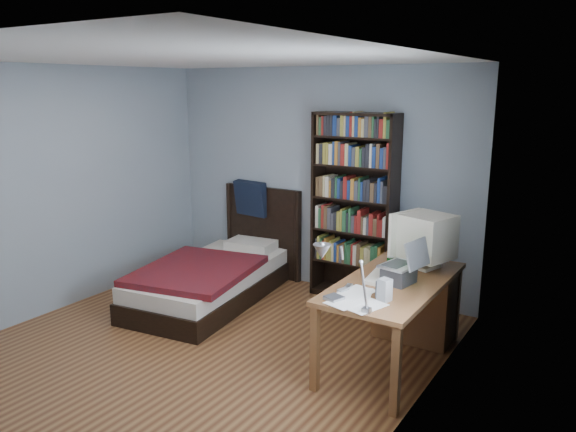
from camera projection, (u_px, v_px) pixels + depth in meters
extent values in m
plane|color=#5A301A|center=(196.00, 353.00, 4.93)|extent=(4.20, 4.20, 0.00)
plane|color=white|center=(185.00, 58.00, 4.36)|extent=(4.20, 4.20, 0.00)
cube|color=#8A96A2|center=(316.00, 179.00, 6.37)|extent=(3.80, 0.04, 2.50)
cube|color=#8A96A2|center=(48.00, 192.00, 5.63)|extent=(0.04, 4.20, 2.50)
cube|color=#8A96A2|center=(411.00, 249.00, 3.66)|extent=(0.04, 4.20, 2.50)
cube|color=white|center=(402.00, 224.00, 3.49)|extent=(0.01, 1.14, 1.14)
cube|color=white|center=(401.00, 224.00, 3.50)|extent=(0.01, 1.00, 1.00)
cube|color=brown|center=(394.00, 283.00, 4.60)|extent=(0.75, 1.56, 0.04)
cube|color=brown|center=(315.00, 349.00, 4.25)|extent=(0.06, 0.06, 0.69)
cube|color=brown|center=(396.00, 371.00, 3.91)|extent=(0.06, 0.06, 0.69)
cube|color=brown|center=(389.00, 290.00, 5.46)|extent=(0.06, 0.06, 0.69)
cube|color=brown|center=(456.00, 304.00, 5.12)|extent=(0.06, 0.06, 0.69)
cube|color=brown|center=(415.00, 303.00, 5.15)|extent=(0.69, 0.40, 0.68)
cube|color=beige|center=(421.00, 265.00, 4.95)|extent=(0.32, 0.29, 0.03)
cylinder|color=beige|center=(422.00, 260.00, 4.94)|extent=(0.10, 0.10, 0.06)
cube|color=beige|center=(426.00, 236.00, 4.88)|extent=(0.50, 0.49, 0.38)
cube|color=beige|center=(404.00, 233.00, 4.98)|extent=(0.15, 0.39, 0.40)
cube|color=#3F80E3|center=(403.00, 233.00, 4.99)|extent=(0.10, 0.29, 0.26)
cube|color=#2D2D30|center=(399.00, 275.00, 4.53)|extent=(0.25, 0.28, 0.14)
cube|color=#B4B4B9|center=(399.00, 265.00, 4.51)|extent=(0.28, 0.35, 0.02)
cube|color=#2D2D30|center=(397.00, 263.00, 4.52)|extent=(0.19, 0.27, 0.00)
cube|color=#B4B4B9|center=(417.00, 254.00, 4.41)|extent=(0.13, 0.32, 0.22)
cube|color=#0CBF26|center=(416.00, 254.00, 4.41)|extent=(0.09, 0.26, 0.17)
cube|color=#99999E|center=(367.00, 310.00, 3.94)|extent=(0.06, 0.05, 0.04)
cylinder|color=#99999E|center=(364.00, 285.00, 3.85)|extent=(0.02, 0.14, 0.37)
cylinder|color=#99999E|center=(342.00, 253.00, 3.65)|extent=(0.16, 0.31, 0.19)
cone|color=#99999E|center=(322.00, 252.00, 3.56)|extent=(0.12, 0.12, 0.10)
cube|color=beige|center=(380.00, 276.00, 4.65)|extent=(0.22, 0.44, 0.04)
cube|color=gray|center=(385.00, 290.00, 4.15)|extent=(0.11, 0.11, 0.17)
cylinder|color=#063213|center=(390.00, 263.00, 4.88)|extent=(0.06, 0.06, 0.11)
ellipsoid|color=silver|center=(404.00, 269.00, 4.84)|extent=(0.06, 0.11, 0.04)
cube|color=#B4B4B9|center=(349.00, 286.00, 4.44)|extent=(0.06, 0.10, 0.02)
cube|color=gray|center=(343.00, 290.00, 4.36)|extent=(0.07, 0.10, 0.02)
cube|color=gray|center=(334.00, 298.00, 4.18)|extent=(0.15, 0.15, 0.02)
cube|color=black|center=(318.00, 204.00, 6.23)|extent=(0.03, 0.30, 2.02)
cube|color=black|center=(393.00, 213.00, 5.77)|extent=(0.03, 0.30, 2.02)
cube|color=black|center=(357.00, 114.00, 5.77)|extent=(0.91, 0.30, 0.03)
cube|color=black|center=(352.00, 294.00, 6.22)|extent=(0.91, 0.30, 0.06)
cube|color=black|center=(360.00, 206.00, 6.12)|extent=(0.91, 0.02, 2.02)
cube|color=olive|center=(353.00, 206.00, 5.98)|extent=(0.83, 0.22, 1.82)
cube|color=black|center=(211.00, 290.00, 6.14)|extent=(1.25, 2.13, 0.22)
cube|color=beige|center=(210.00, 273.00, 6.09)|extent=(1.20, 2.06, 0.16)
cube|color=#9C0F0E|center=(196.00, 271.00, 5.84)|extent=(1.30, 1.49, 0.07)
cube|color=beige|center=(251.00, 245.00, 6.69)|extent=(0.59, 0.42, 0.12)
cube|color=black|center=(263.00, 231.00, 6.87)|extent=(1.07, 0.05, 1.10)
cylinder|color=black|center=(229.00, 226.00, 7.11)|extent=(0.06, 0.06, 1.10)
cylinder|color=black|center=(297.00, 237.00, 6.59)|extent=(0.06, 0.06, 1.10)
cube|color=black|center=(251.00, 198.00, 6.83)|extent=(0.46, 0.20, 0.43)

